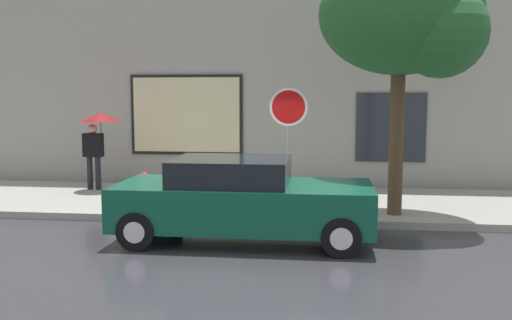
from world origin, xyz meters
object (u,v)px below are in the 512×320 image
(parked_car, at_px, (242,200))
(street_tree, at_px, (408,19))
(fire_hydrant, at_px, (145,188))
(stop_sign, at_px, (288,125))
(pedestrian_with_umbrella, at_px, (98,128))

(parked_car, height_order, street_tree, street_tree)
(parked_car, height_order, fire_hydrant, parked_car)
(parked_car, bearing_deg, fire_hydrant, 138.29)
(parked_car, xyz_separation_m, stop_sign, (0.70, 1.65, 1.22))
(street_tree, bearing_deg, parked_car, -150.03)
(fire_hydrant, bearing_deg, street_tree, -5.25)
(fire_hydrant, distance_m, pedestrian_with_umbrella, 2.72)
(pedestrian_with_umbrella, bearing_deg, parked_car, -42.90)
(pedestrian_with_umbrella, distance_m, stop_sign, 5.43)
(fire_hydrant, bearing_deg, stop_sign, -10.15)
(parked_car, xyz_separation_m, fire_hydrant, (-2.49, 2.22, -0.22))
(pedestrian_with_umbrella, relative_size, street_tree, 0.38)
(stop_sign, bearing_deg, parked_car, -113.04)
(pedestrian_with_umbrella, height_order, street_tree, street_tree)
(pedestrian_with_umbrella, xyz_separation_m, stop_sign, (4.93, -2.27, 0.22))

